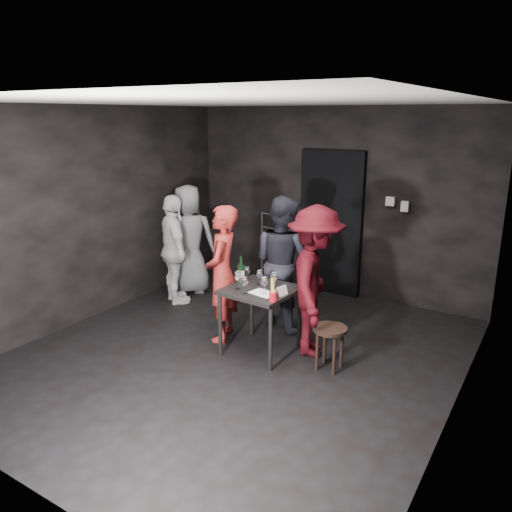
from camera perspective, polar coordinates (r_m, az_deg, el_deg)
The scene contains 27 objects.
floor at distance 5.67m, azimuth -2.13°, elevation -11.21°, with size 4.50×5.00×0.02m, color black.
ceiling at distance 5.05m, azimuth -2.45°, elevation 17.23°, with size 4.50×5.00×0.02m, color silver.
wall_back at distance 7.35m, azimuth 8.83°, elevation 6.08°, with size 4.50×0.04×2.70m, color black.
wall_front at distance 3.52m, azimuth -25.98°, elevation -6.28°, with size 4.50×0.04×2.70m, color black.
wall_left at distance 6.70m, azimuth -18.44°, elevation 4.49°, with size 0.04×5.00×2.70m, color black.
wall_right at distance 4.38m, azimuth 22.84°, elevation -1.72°, with size 0.04×5.00×2.70m, color black.
doorway at distance 7.35m, azimuth 8.54°, elevation 3.71°, with size 0.95×0.10×2.10m, color black.
wallbox_upper at distance 7.00m, azimuth 15.12°, elevation 6.06°, with size 0.12×0.06×0.12m, color #B7B7B2.
wallbox_lower at distance 6.95m, azimuth 16.66°, elevation 5.46°, with size 0.10×0.06×0.14m, color #B7B7B2.
hand_truck at distance 7.78m, azimuth 1.62°, elevation -1.83°, with size 0.38×0.33×1.14m.
tasting_table at distance 5.48m, azimuth 0.50°, elevation -4.71°, with size 0.72×0.72×0.75m.
stool at distance 5.28m, azimuth 8.46°, elevation -8.99°, with size 0.35×0.35×0.47m.
server_red at distance 5.77m, azimuth -3.90°, elevation -1.54°, with size 0.62×0.41×1.71m, color maroon.
woman_black at distance 6.12m, azimuth 3.10°, elevation 0.05°, with size 0.88×0.49×1.82m, color black.
man_maroon at distance 5.42m, azimuth 6.79°, elevation -1.99°, with size 1.20×0.56×1.85m, color #36050B.
bystander_cream at distance 7.00m, azimuth -9.36°, elevation 0.83°, with size 0.92×0.44×1.57m, color white.
bystander_grey at distance 7.38m, azimuth -7.71°, elevation 2.35°, with size 0.85×0.46×1.74m, color slate.
tasting_mat at distance 5.31m, azimuth 0.83°, elevation -4.27°, with size 0.28×0.19×0.00m, color white.
wine_glass_a at distance 5.40m, azimuth -2.06°, elevation -2.73°, with size 0.08×0.08×0.22m, color white, non-canonical shape.
wine_glass_b at distance 5.65m, azimuth -1.03°, elevation -2.01°, with size 0.07×0.07×0.19m, color white, non-canonical shape.
wine_glass_c at distance 5.54m, azimuth 0.40°, elevation -2.40°, with size 0.07×0.07×0.18m, color white, non-canonical shape.
wine_glass_d at distance 5.26m, azimuth -1.33°, elevation -3.28°, with size 0.08×0.08×0.21m, color white, non-canonical shape.
wine_glass_e at distance 5.26m, azimuth 0.92°, elevation -3.28°, with size 0.08×0.08×0.21m, color white, non-canonical shape.
wine_glass_f at distance 5.41m, azimuth 2.01°, elevation -2.76°, with size 0.08×0.08×0.21m, color white, non-canonical shape.
wine_bottle at distance 5.56m, azimuth -1.72°, elevation -1.99°, with size 0.08×0.08×0.32m.
breadstick_cup at distance 5.06m, azimuth 1.97°, elevation -3.91°, with size 0.08×0.08×0.26m.
reserved_card at distance 5.25m, azimuth 2.74°, elevation -3.94°, with size 0.08×0.13×0.10m, color white, non-canonical shape.
Camera 1 is at (2.85, -4.16, 2.59)m, focal length 35.00 mm.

